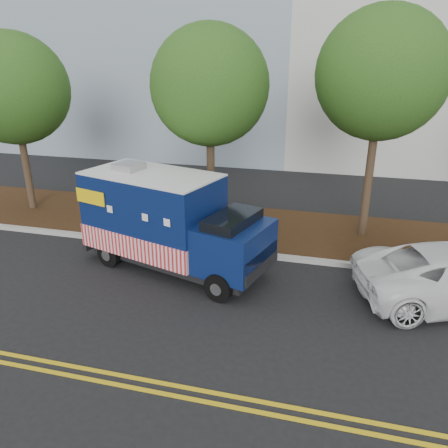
# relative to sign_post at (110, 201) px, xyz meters

# --- Properties ---
(ground) EXTENTS (120.00, 120.00, 0.00)m
(ground) POSITION_rel_sign_post_xyz_m (2.61, -1.95, -1.20)
(ground) COLOR black
(ground) RESTS_ON ground
(curb) EXTENTS (120.00, 0.18, 0.15)m
(curb) POSITION_rel_sign_post_xyz_m (2.61, -0.55, -1.12)
(curb) COLOR #9E9E99
(curb) RESTS_ON ground
(mulch_strip) EXTENTS (120.00, 4.00, 0.15)m
(mulch_strip) POSITION_rel_sign_post_xyz_m (2.61, 1.55, -1.12)
(mulch_strip) COLOR black
(mulch_strip) RESTS_ON ground
(centerline_near) EXTENTS (120.00, 0.10, 0.01)m
(centerline_near) POSITION_rel_sign_post_xyz_m (2.61, -6.40, -1.19)
(centerline_near) COLOR gold
(centerline_near) RESTS_ON ground
(centerline_far) EXTENTS (120.00, 0.10, 0.01)m
(centerline_far) POSITION_rel_sign_post_xyz_m (2.61, -6.65, -1.19)
(centerline_far) COLOR gold
(centerline_far) RESTS_ON ground
(tree_a) EXTENTS (3.93, 3.93, 6.59)m
(tree_a) POSITION_rel_sign_post_xyz_m (-4.18, 1.36, 3.42)
(tree_a) COLOR #38281C
(tree_a) RESTS_ON ground
(tree_b) EXTENTS (3.68, 3.68, 6.72)m
(tree_b) POSITION_rel_sign_post_xyz_m (3.24, 0.95, 3.67)
(tree_b) COLOR #38281C
(tree_b) RESTS_ON ground
(tree_c) EXTENTS (3.88, 3.88, 7.18)m
(tree_c) POSITION_rel_sign_post_xyz_m (8.26, 1.76, 4.03)
(tree_c) COLOR #38281C
(tree_c) RESTS_ON ground
(sign_post) EXTENTS (0.06, 0.06, 2.40)m
(sign_post) POSITION_rel_sign_post_xyz_m (0.00, 0.00, 0.00)
(sign_post) COLOR #473828
(sign_post) RESTS_ON ground
(food_truck) EXTENTS (5.83, 3.47, 2.90)m
(food_truck) POSITION_rel_sign_post_xyz_m (2.72, -1.73, 0.12)
(food_truck) COLOR black
(food_truck) RESTS_ON ground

